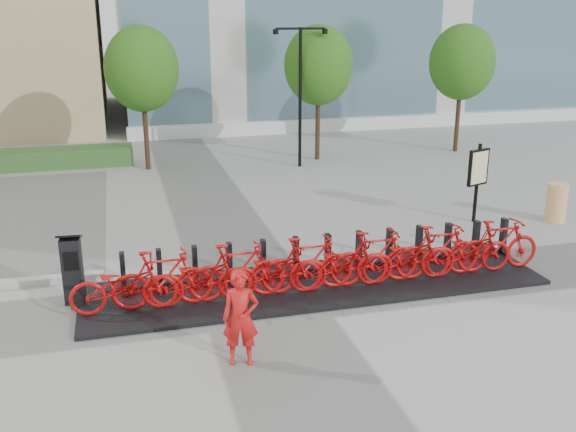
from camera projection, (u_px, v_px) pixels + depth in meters
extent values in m
plane|color=#A3A3A3|center=(259.00, 299.00, 12.86)|extent=(120.00, 120.00, 0.00)
cube|color=#37622C|center=(49.00, 158.00, 23.67)|extent=(6.00, 1.20, 0.70)
cylinder|color=black|center=(146.00, 128.00, 23.08)|extent=(0.18, 0.18, 3.00)
ellipsoid|color=#215715|center=(142.00, 69.00, 22.45)|extent=(2.60, 2.60, 2.99)
cylinder|color=black|center=(318.00, 121.00, 24.69)|extent=(0.18, 0.18, 3.00)
ellipsoid|color=#215715|center=(318.00, 65.00, 24.05)|extent=(2.60, 2.60, 2.99)
cylinder|color=black|center=(458.00, 115.00, 26.17)|extent=(0.18, 0.18, 3.00)
ellipsoid|color=#215715|center=(462.00, 62.00, 25.53)|extent=(2.60, 2.60, 2.99)
cylinder|color=black|center=(300.00, 99.00, 23.22)|extent=(0.12, 0.12, 5.00)
cube|color=black|center=(288.00, 29.00, 22.36)|extent=(0.90, 0.08, 0.08)
cube|color=black|center=(313.00, 28.00, 22.59)|extent=(0.90, 0.08, 0.08)
cylinder|color=black|center=(276.00, 32.00, 22.28)|extent=(0.20, 0.20, 0.18)
cylinder|color=black|center=(325.00, 31.00, 22.73)|extent=(0.20, 0.20, 0.18)
cube|color=black|center=(317.00, 284.00, 13.44)|extent=(9.60, 2.40, 0.08)
imported|color=#AB0909|center=(124.00, 286.00, 11.99)|extent=(2.00, 0.70, 1.05)
imported|color=#AB0909|center=(163.00, 279.00, 12.15)|extent=(1.94, 0.55, 1.16)
imported|color=#AB0909|center=(201.00, 278.00, 12.34)|extent=(2.00, 0.70, 1.05)
imported|color=#AB0909|center=(237.00, 271.00, 12.50)|extent=(1.94, 0.55, 1.16)
imported|color=#AB0909|center=(273.00, 270.00, 12.70)|extent=(2.00, 0.70, 1.05)
imported|color=#AB0909|center=(308.00, 264.00, 12.86)|extent=(1.94, 0.55, 1.16)
imported|color=#AB0909|center=(342.00, 263.00, 13.05)|extent=(2.00, 0.70, 1.05)
imported|color=#AB0909|center=(375.00, 257.00, 13.21)|extent=(1.94, 0.55, 1.16)
imported|color=#AB0909|center=(407.00, 257.00, 13.41)|extent=(2.00, 0.70, 1.05)
imported|color=#AB0909|center=(438.00, 251.00, 13.57)|extent=(1.94, 0.55, 1.16)
imported|color=#AB0909|center=(468.00, 250.00, 13.76)|extent=(2.00, 0.70, 1.05)
imported|color=#AB0909|center=(498.00, 245.00, 13.92)|extent=(1.94, 0.55, 1.16)
cube|color=black|center=(73.00, 271.00, 12.32)|extent=(0.39, 0.34, 1.32)
cube|color=black|center=(69.00, 237.00, 12.11)|extent=(0.47, 0.40, 0.17)
cube|color=black|center=(71.00, 261.00, 12.09)|extent=(0.26, 0.04, 0.37)
imported|color=red|center=(241.00, 318.00, 10.27)|extent=(0.66, 0.51, 1.61)
cylinder|color=orange|center=(556.00, 203.00, 17.49)|extent=(0.66, 0.66, 1.06)
cylinder|color=black|center=(477.00, 183.00, 17.30)|extent=(0.10, 0.10, 2.17)
cube|color=black|center=(478.00, 167.00, 17.17)|extent=(0.70, 0.33, 0.99)
cube|color=beige|center=(479.00, 168.00, 17.11)|extent=(0.58, 0.23, 0.87)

